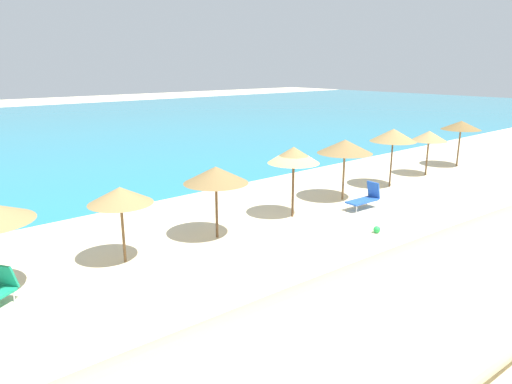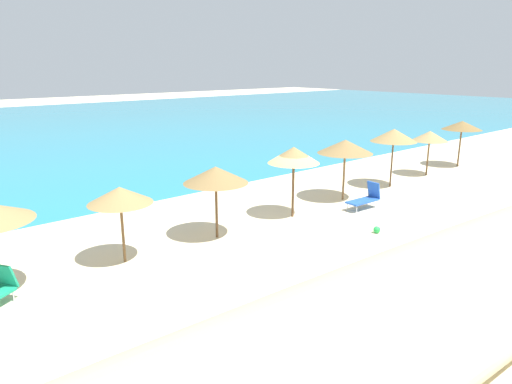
{
  "view_description": "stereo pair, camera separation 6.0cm",
  "coord_description": "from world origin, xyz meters",
  "views": [
    {
      "loc": [
        -12.82,
        -12.28,
        5.95
      ],
      "look_at": [
        -1.53,
        0.78,
        1.25
      ],
      "focal_mm": 32.88,
      "sensor_mm": 36.0,
      "label": 1
    },
    {
      "loc": [
        -12.78,
        -12.32,
        5.95
      ],
      "look_at": [
        -1.53,
        0.78,
        1.25
      ],
      "focal_mm": 32.88,
      "sensor_mm": 36.0,
      "label": 2
    }
  ],
  "objects": [
    {
      "name": "beach_umbrella_8",
      "position": [
        14.59,
        0.81,
        2.47
      ],
      "size": [
        2.27,
        2.27,
        2.74
      ],
      "color": "brown",
      "rests_on": "ground_plane"
    },
    {
      "name": "beach_ball",
      "position": [
        1.07,
        -2.96,
        0.13
      ],
      "size": [
        0.26,
        0.26,
        0.26
      ],
      "primitive_type": "sphere",
      "color": "green",
      "rests_on": "ground_plane"
    },
    {
      "name": "beach_umbrella_7",
      "position": [
        10.97,
        0.79,
        2.18
      ],
      "size": [
        1.95,
        1.95,
        2.47
      ],
      "color": "brown",
      "rests_on": "ground_plane"
    },
    {
      "name": "sea_water",
      "position": [
        0.0,
        34.68,
        0.0
      ],
      "size": [
        160.0,
        57.35,
        0.01
      ],
      "primitive_type": "cube",
      "color": "teal",
      "rests_on": "ground_plane"
    },
    {
      "name": "ground_plane",
      "position": [
        0.0,
        0.0,
        0.0
      ],
      "size": [
        160.0,
        160.0,
        0.0
      ],
      "primitive_type": "plane",
      "color": "beige"
    },
    {
      "name": "dune_ridge",
      "position": [
        -3.92,
        -7.76,
        0.92
      ],
      "size": [
        48.39,
        6.52,
        1.85
      ],
      "primitive_type": "ellipsoid",
      "rotation": [
        0.0,
        0.0,
        -0.05
      ],
      "color": "beige",
      "rests_on": "ground_plane"
    },
    {
      "name": "lounge_chair_2",
      "position": [
        3.25,
        -0.82,
        0.47
      ],
      "size": [
        1.61,
        0.69,
        1.1
      ],
      "rotation": [
        0.0,
        0.0,
        1.52
      ],
      "color": "blue",
      "rests_on": "ground_plane"
    },
    {
      "name": "beach_umbrella_6",
      "position": [
        7.25,
        0.63,
        2.6
      ],
      "size": [
        2.26,
        2.26,
        2.92
      ],
      "color": "brown",
      "rests_on": "ground_plane"
    },
    {
      "name": "beach_umbrella_2",
      "position": [
        -7.06,
        0.63,
        2.15
      ],
      "size": [
        1.96,
        1.96,
        2.42
      ],
      "color": "brown",
      "rests_on": "ground_plane"
    },
    {
      "name": "beach_umbrella_4",
      "position": [
        0.11,
        0.42,
        2.52
      ],
      "size": [
        2.05,
        2.05,
        2.86
      ],
      "color": "brown",
      "rests_on": "ground_plane"
    },
    {
      "name": "beach_umbrella_3",
      "position": [
        -3.61,
        0.5,
        2.28
      ],
      "size": [
        2.26,
        2.26,
        2.58
      ],
      "color": "brown",
      "rests_on": "ground_plane"
    },
    {
      "name": "beach_umbrella_5",
      "position": [
        3.62,
        0.7,
        2.43
      ],
      "size": [
        2.46,
        2.46,
        2.74
      ],
      "color": "brown",
      "rests_on": "ground_plane"
    }
  ]
}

